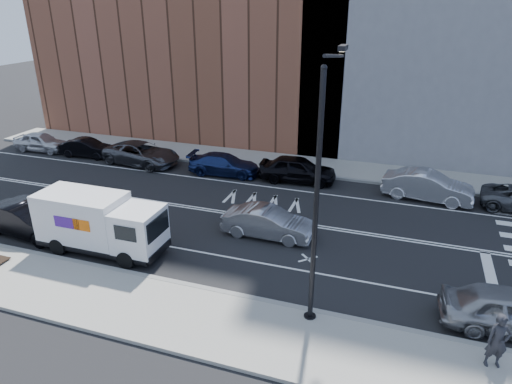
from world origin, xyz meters
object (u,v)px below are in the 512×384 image
Objects in this scene: far_parked_b at (87,148)px; pedestrian at (498,341)px; fedex_van at (100,223)px; near_parked_front at (512,311)px; driving_sedan at (268,223)px; far_parked_a at (41,142)px.

pedestrian reaches higher than far_parked_b.
fedex_van reaches higher than far_parked_b.
fedex_van is at bearing 84.91° from near_parked_front.
driving_sedan is 10.82m from near_parked_front.
near_parked_front is (10.10, -3.86, 0.07)m from driving_sedan.
fedex_van reaches higher than driving_sedan.
near_parked_front is 2.51× the size of pedestrian.
pedestrian is (29.87, -13.56, 0.37)m from far_parked_a.
fedex_van is 1.41× the size of far_parked_a.
driving_sedan is at bearing -112.00° from far_parked_a.
fedex_van reaches higher than pedestrian.
pedestrian is at bearing -121.52° from far_parked_b.
near_parked_front reaches higher than driving_sedan.
near_parked_front is at bearing -0.35° from fedex_van.
far_parked_a is 21.86m from driving_sedan.
driving_sedan is 2.37× the size of pedestrian.
fedex_van reaches higher than near_parked_front.
near_parked_front is at bearing 56.44° from pedestrian.
near_parked_front is 2.37m from pedestrian.
driving_sedan is at bearing 64.17° from near_parked_front.
far_parked_b is 2.15× the size of pedestrian.
far_parked_a is at bearing 64.80° from near_parked_front.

